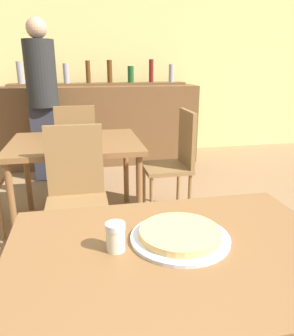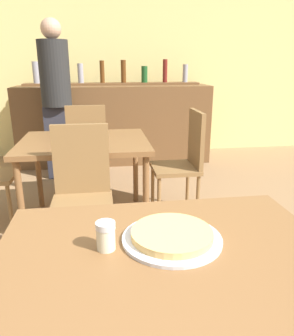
{
  "view_description": "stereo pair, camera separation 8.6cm",
  "coord_description": "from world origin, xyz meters",
  "px_view_note": "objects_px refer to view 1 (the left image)",
  "views": [
    {
      "loc": [
        -0.27,
        -0.89,
        1.35
      ],
      "look_at": [
        0.01,
        0.55,
        0.87
      ],
      "focal_mm": 35.0,
      "sensor_mm": 36.0,
      "label": 1
    },
    {
      "loc": [
        -0.19,
        -0.9,
        1.35
      ],
      "look_at": [
        0.01,
        0.55,
        0.87
      ],
      "focal_mm": 35.0,
      "sensor_mm": 36.0,
      "label": 2
    }
  ],
  "objects_px": {
    "chair_far_side_front": "(76,189)",
    "pizza_tray": "(180,235)",
    "person_standing": "(43,96)",
    "chair_far_side_back": "(77,146)",
    "cheese_shaker": "(116,237)",
    "chair_far_side_right": "(176,157)"
  },
  "relations": [
    {
      "from": "cheese_shaker",
      "to": "pizza_tray",
      "type": "bearing_deg",
      "value": 5.82
    },
    {
      "from": "chair_far_side_right",
      "to": "pizza_tray",
      "type": "relative_size",
      "value": 2.84
    },
    {
      "from": "chair_far_side_front",
      "to": "pizza_tray",
      "type": "bearing_deg",
      "value": -72.17
    },
    {
      "from": "chair_far_side_back",
      "to": "chair_far_side_front",
      "type": "bearing_deg",
      "value": 90.0
    },
    {
      "from": "chair_far_side_back",
      "to": "chair_far_side_right",
      "type": "bearing_deg",
      "value": 145.08
    },
    {
      "from": "chair_far_side_back",
      "to": "pizza_tray",
      "type": "height_order",
      "value": "chair_far_side_back"
    },
    {
      "from": "chair_far_side_back",
      "to": "cheese_shaker",
      "type": "xyz_separation_m",
      "value": [
        0.14,
        -2.36,
        0.27
      ]
    },
    {
      "from": "chair_far_side_right",
      "to": "cheese_shaker",
      "type": "bearing_deg",
      "value": -22.14
    },
    {
      "from": "person_standing",
      "to": "pizza_tray",
      "type": "bearing_deg",
      "value": -76.59
    },
    {
      "from": "chair_far_side_back",
      "to": "pizza_tray",
      "type": "bearing_deg",
      "value": 98.89
    },
    {
      "from": "chair_far_side_front",
      "to": "person_standing",
      "type": "distance_m",
      "value": 1.95
    },
    {
      "from": "chair_far_side_front",
      "to": "chair_far_side_back",
      "type": "height_order",
      "value": "same"
    },
    {
      "from": "chair_far_side_back",
      "to": "pizza_tray",
      "type": "relative_size",
      "value": 2.84
    },
    {
      "from": "chair_far_side_right",
      "to": "pizza_tray",
      "type": "distance_m",
      "value": 1.82
    },
    {
      "from": "chair_far_side_back",
      "to": "pizza_tray",
      "type": "xyz_separation_m",
      "value": [
        0.37,
        -2.33,
        0.24
      ]
    },
    {
      "from": "chair_far_side_right",
      "to": "chair_far_side_back",
      "type": "bearing_deg",
      "value": -124.92
    },
    {
      "from": "chair_far_side_front",
      "to": "pizza_tray",
      "type": "distance_m",
      "value": 1.22
    },
    {
      "from": "chair_far_side_front",
      "to": "person_standing",
      "type": "relative_size",
      "value": 0.53
    },
    {
      "from": "chair_far_side_back",
      "to": "cheese_shaker",
      "type": "height_order",
      "value": "chair_far_side_back"
    },
    {
      "from": "chair_far_side_right",
      "to": "person_standing",
      "type": "xyz_separation_m",
      "value": [
        -1.21,
        1.27,
        0.44
      ]
    },
    {
      "from": "chair_far_side_back",
      "to": "person_standing",
      "type": "xyz_separation_m",
      "value": [
        -0.35,
        0.67,
        0.44
      ]
    },
    {
      "from": "pizza_tray",
      "to": "person_standing",
      "type": "xyz_separation_m",
      "value": [
        -0.72,
        3.0,
        0.2
      ]
    }
  ]
}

